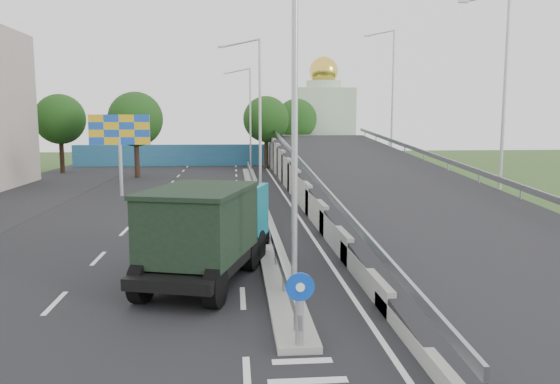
{
  "coord_description": "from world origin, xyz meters",
  "views": [
    {
      "loc": [
        -1.42,
        -9.34,
        5.19
      ],
      "look_at": [
        0.48,
        12.94,
        2.2
      ],
      "focal_mm": 35.0,
      "sensor_mm": 36.0,
      "label": 1
    }
  ],
  "objects": [
    {
      "name": "road_surface",
      "position": [
        -3.0,
        20.0,
        0.0
      ],
      "size": [
        26.0,
        90.0,
        0.04
      ],
      "primitive_type": "cube",
      "color": "black",
      "rests_on": "ground"
    },
    {
      "name": "median",
      "position": [
        0.0,
        24.0,
        0.1
      ],
      "size": [
        1.0,
        44.0,
        0.2
      ],
      "primitive_type": "cube",
      "color": "gray",
      "rests_on": "ground"
    },
    {
      "name": "overpass_ramp",
      "position": [
        7.5,
        24.0,
        1.75
      ],
      "size": [
        10.0,
        50.0,
        3.5
      ],
      "color": "gray",
      "rests_on": "ground"
    },
    {
      "name": "median_guardrail",
      "position": [
        0.0,
        24.0,
        0.75
      ],
      "size": [
        0.09,
        44.0,
        0.71
      ],
      "color": "gray",
      "rests_on": "median"
    },
    {
      "name": "sign_bollard",
      "position": [
        0.0,
        2.17,
        1.03
      ],
      "size": [
        0.64,
        0.23,
        1.67
      ],
      "color": "black",
      "rests_on": "median"
    },
    {
      "name": "lamp_post_near",
      "position": [
        0.11,
        6.0,
        5.81
      ],
      "size": [
        2.74,
        0.18,
        10.08
      ],
      "color": "#B2B5B7",
      "rests_on": "median"
    },
    {
      "name": "lamp_post_mid",
      "position": [
        0.11,
        26.0,
        5.81
      ],
      "size": [
        2.74,
        0.18,
        10.08
      ],
      "color": "#B2B5B7",
      "rests_on": "median"
    },
    {
      "name": "lamp_post_far",
      "position": [
        0.11,
        46.0,
        5.81
      ],
      "size": [
        2.74,
        0.18,
        10.08
      ],
      "color": "#B2B5B7",
      "rests_on": "median"
    },
    {
      "name": "blue_wall",
      "position": [
        -4.0,
        52.0,
        1.2
      ],
      "size": [
        30.0,
        0.5,
        2.4
      ],
      "primitive_type": "cube",
      "color": "#216479",
      "rests_on": "ground"
    },
    {
      "name": "church",
      "position": [
        10.0,
        60.0,
        5.31
      ],
      "size": [
        7.0,
        7.0,
        13.8
      ],
      "color": "#B2CCAD",
      "rests_on": "ground"
    },
    {
      "name": "billboard",
      "position": [
        -9.0,
        28.0,
        4.19
      ],
      "size": [
        4.0,
        0.24,
        5.5
      ],
      "color": "#B2B5B7",
      "rests_on": "ground"
    },
    {
      "name": "tree_left_mid",
      "position": [
        -10.0,
        40.0,
        5.18
      ],
      "size": [
        4.8,
        4.8,
        7.6
      ],
      "color": "black",
      "rests_on": "ground"
    },
    {
      "name": "tree_median_far",
      "position": [
        2.0,
        48.0,
        5.18
      ],
      "size": [
        4.8,
        4.8,
        7.6
      ],
      "color": "black",
      "rests_on": "ground"
    },
    {
      "name": "tree_left_far",
      "position": [
        -18.0,
        45.0,
        5.18
      ],
      "size": [
        4.8,
        4.8,
        7.6
      ],
      "color": "black",
      "rests_on": "ground"
    },
    {
      "name": "tree_ramp_far",
      "position": [
        6.0,
        55.0,
        5.18
      ],
      "size": [
        4.8,
        4.8,
        7.6
      ],
      "color": "black",
      "rests_on": "ground"
    },
    {
      "name": "dump_truck",
      "position": [
        -2.25,
        8.25,
        1.71
      ],
      "size": [
        4.39,
        7.45,
        3.1
      ],
      "rotation": [
        0.0,
        0.0,
        -0.28
      ],
      "color": "black",
      "rests_on": "ground"
    }
  ]
}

